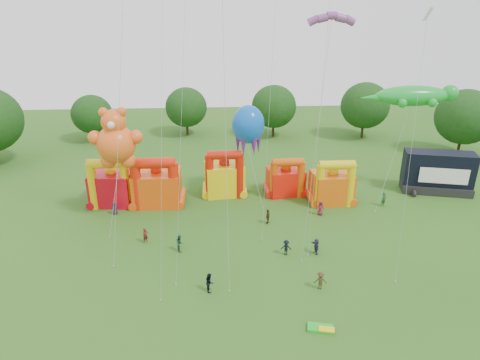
{
  "coord_description": "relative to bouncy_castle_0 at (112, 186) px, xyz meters",
  "views": [
    {
      "loc": [
        -3.08,
        -21.92,
        23.57
      ],
      "look_at": [
        -0.61,
        18.0,
        6.82
      ],
      "focal_mm": 32.0,
      "sensor_mm": 36.0,
      "label": 1
    }
  ],
  "objects": [
    {
      "name": "tree_ring",
      "position": [
        14.76,
        -26.93,
        3.83
      ],
      "size": [
        122.92,
        125.02,
        12.07
      ],
      "color": "#352314",
      "rests_on": "ground"
    },
    {
      "name": "bouncy_castle_0",
      "position": [
        0.0,
        0.0,
        0.0
      ],
      "size": [
        5.43,
        4.54,
        6.4
      ],
      "color": "red",
      "rests_on": "ground"
    },
    {
      "name": "bouncy_castle_1",
      "position": [
        5.58,
        -0.38,
        0.07
      ],
      "size": [
        5.84,
        4.72,
        6.62
      ],
      "color": "#E34A0C",
      "rests_on": "ground"
    },
    {
      "name": "bouncy_castle_2",
      "position": [
        14.01,
        2.06,
        0.01
      ],
      "size": [
        5.31,
        4.47,
        6.41
      ],
      "color": "yellow",
      "rests_on": "ground"
    },
    {
      "name": "bouncy_castle_3",
      "position": [
        22.03,
        1.64,
        -0.38
      ],
      "size": [
        5.0,
        4.26,
        5.35
      ],
      "color": "red",
      "rests_on": "ground"
    },
    {
      "name": "bouncy_castle_4",
      "position": [
        27.43,
        -1.21,
        -0.14
      ],
      "size": [
        5.2,
        4.32,
        6.0
      ],
      "color": "#DC560B",
      "rests_on": "ground"
    },
    {
      "name": "stage_trailer",
      "position": [
        42.16,
        1.21,
        0.24
      ],
      "size": [
        9.29,
        5.29,
        5.53
      ],
      "color": "black",
      "rests_on": "ground"
    },
    {
      "name": "teddy_bear_kite",
      "position": [
        1.99,
        -4.55,
        5.72
      ],
      "size": [
        5.94,
        6.71,
        13.32
      ],
      "color": "#F55C1B",
      "rests_on": "ground"
    },
    {
      "name": "gecko_kite",
      "position": [
        34.97,
        -1.3,
        4.98
      ],
      "size": [
        12.14,
        7.49,
        14.37
      ],
      "color": "green",
      "rests_on": "ground"
    },
    {
      "name": "octopus_kite",
      "position": [
        17.34,
        1.2,
        4.53
      ],
      "size": [
        4.04,
        6.57,
        11.95
      ],
      "color": "blue",
      "rests_on": "ground"
    },
    {
      "name": "parafoil_kites",
      "position": [
        10.68,
        -11.69,
        10.74
      ],
      "size": [
        22.61,
        11.02,
        29.14
      ],
      "color": "red",
      "rests_on": "ground"
    },
    {
      "name": "diamond_kites",
      "position": [
        17.44,
        -12.43,
        13.6
      ],
      "size": [
        23.57,
        16.02,
        37.8
      ],
      "color": "red",
      "rests_on": "ground"
    },
    {
      "name": "folded_kite_bundle",
      "position": [
        20.77,
        -23.79,
        -2.3
      ],
      "size": [
        2.17,
        1.44,
        0.31
      ],
      "color": "green",
      "rests_on": "ground"
    },
    {
      "name": "spectator_0",
      "position": [
        0.74,
        -2.95,
        -1.66
      ],
      "size": [
        0.83,
        0.6,
        1.56
      ],
      "primitive_type": "imported",
      "rotation": [
        0.0,
        0.0,
        -0.15
      ],
      "color": "#212036",
      "rests_on": "ground"
    },
    {
      "name": "spectator_1",
      "position": [
        5.34,
        -9.75,
        -1.6
      ],
      "size": [
        0.71,
        0.71,
        1.67
      ],
      "primitive_type": "imported",
      "rotation": [
        0.0,
        0.0,
        0.78
      ],
      "color": "#541918",
      "rests_on": "ground"
    },
    {
      "name": "spectator_2",
      "position": [
        9.05,
        -11.58,
        -1.54
      ],
      "size": [
        0.92,
        1.04,
        1.79
      ],
      "primitive_type": "imported",
      "rotation": [
        0.0,
        0.0,
        1.89
      ],
      "color": "#1C472A",
      "rests_on": "ground"
    },
    {
      "name": "spectator_3",
      "position": [
        19.74,
        -13.0,
        -1.62
      ],
      "size": [
        1.15,
        0.78,
        1.63
      ],
      "primitive_type": "imported",
      "rotation": [
        0.0,
        0.0,
        2.96
      ],
      "color": "black",
      "rests_on": "ground"
    },
    {
      "name": "spectator_4",
      "position": [
        18.72,
        -6.33,
        -1.55
      ],
      "size": [
        0.85,
        1.13,
        1.78
      ],
      "primitive_type": "imported",
      "rotation": [
        0.0,
        0.0,
        4.25
      ],
      "color": "#3A2D17",
      "rests_on": "ground"
    },
    {
      "name": "spectator_5",
      "position": [
        22.78,
        -13.01,
        -1.59
      ],
      "size": [
        0.73,
        1.61,
        1.68
      ],
      "primitive_type": "imported",
      "rotation": [
        0.0,
        0.0,
        4.87
      ],
      "color": "#292742",
      "rests_on": "ground"
    },
    {
      "name": "spectator_6",
      "position": [
        25.21,
        -4.66,
        -1.54
      ],
      "size": [
        0.88,
        0.58,
        1.79
      ],
      "primitive_type": "imported",
      "rotation": [
        0.0,
        0.0,
        6.27
      ],
      "color": "maroon",
      "rests_on": "ground"
    },
    {
      "name": "spectator_7",
      "position": [
        33.6,
        -2.78,
        -1.51
      ],
      "size": [
        0.8,
        0.71,
        1.85
      ],
      "primitive_type": "imported",
      "rotation": [
        0.0,
        0.0,
        0.5
      ],
      "color": "#1C4621",
      "rests_on": "ground"
    },
    {
      "name": "spectator_8",
      "position": [
        12.12,
        -18.36,
        -1.54
      ],
      "size": [
        0.73,
        0.91,
        1.78
      ],
      "primitive_type": "imported",
      "rotation": [
        0.0,
        0.0,
        1.64
      ],
      "color": "black",
      "rests_on": "ground"
    },
    {
      "name": "spectator_9",
      "position": [
        21.87,
        -18.67,
        -1.58
      ],
      "size": [
        1.17,
        0.76,
        1.7
      ],
      "primitive_type": "imported",
      "rotation": [
        0.0,
        0.0,
        3.02
      ],
      "color": "#3B3017",
      "rests_on": "ground"
    }
  ]
}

